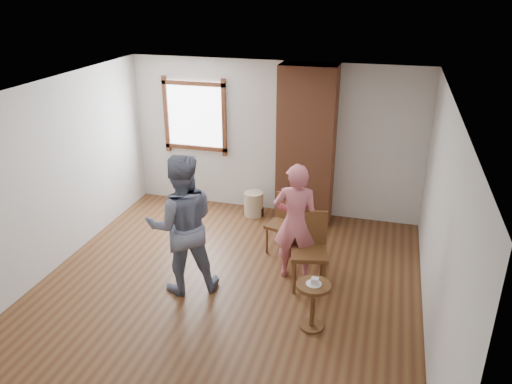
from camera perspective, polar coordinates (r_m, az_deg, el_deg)
ground at (r=6.64m, az=-3.79°, el=-11.61°), size 5.50×5.50×0.00m
room_shell at (r=6.36m, az=-2.93°, el=5.06°), size 5.04×5.52×2.62m
brick_chimney at (r=8.12m, az=5.77°, el=5.25°), size 0.90×0.50×2.60m
stoneware_crock at (r=8.60m, az=-0.28°, el=-1.37°), size 0.37×0.37×0.42m
dark_pot at (r=8.63m, az=0.37°, el=-2.25°), size 0.20×0.20×0.16m
dining_chair_left at (r=7.42m, az=3.29°, el=-3.23°), size 0.50×0.50×0.87m
dining_chair_right at (r=6.61m, az=6.09°, el=-6.12°), size 0.56×0.56×1.01m
side_table at (r=5.90m, az=6.53°, el=-12.00°), size 0.40×0.40×0.60m
cake_plate at (r=5.78m, az=6.62°, el=-10.37°), size 0.18×0.18×0.01m
cake_slice at (r=5.76m, az=6.73°, el=-10.10°), size 0.08×0.07×0.06m
man at (r=6.37m, az=-8.47°, el=-3.70°), size 1.13×1.04×1.87m
person_pink at (r=6.62m, az=4.54°, el=-3.47°), size 0.64×0.46×1.64m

